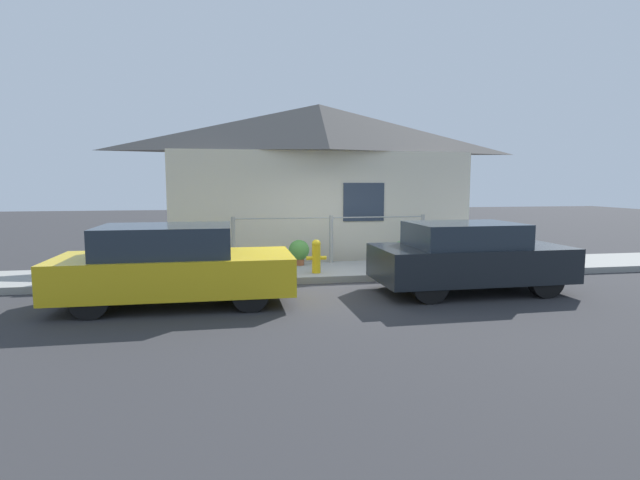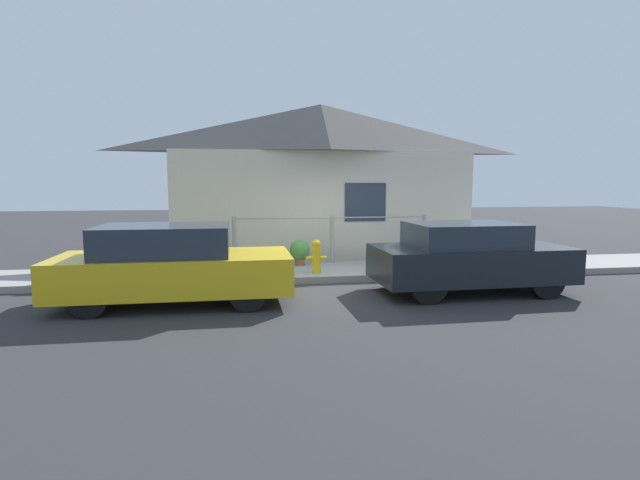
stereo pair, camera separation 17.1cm
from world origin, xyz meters
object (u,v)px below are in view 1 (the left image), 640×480
at_px(potted_plant_near_hydrant, 299,251).
at_px(potted_plant_by_fence, 174,258).
at_px(car_left, 173,265).
at_px(fire_hydrant, 316,255).
at_px(potted_plant_corner, 401,252).
at_px(car_right, 469,257).

xyz_separation_m(potted_plant_near_hydrant, potted_plant_by_fence, (-2.92, 0.02, -0.09)).
bearing_deg(car_left, fire_hydrant, 31.83).
height_order(fire_hydrant, potted_plant_corner, fire_hydrant).
relative_size(car_right, fire_hydrant, 5.01).
bearing_deg(potted_plant_near_hydrant, potted_plant_by_fence, 179.55).
bearing_deg(potted_plant_by_fence, fire_hydrant, -19.88).
relative_size(fire_hydrant, potted_plant_by_fence, 1.51).
relative_size(fire_hydrant, potted_plant_near_hydrant, 1.22).
relative_size(car_left, potted_plant_near_hydrant, 6.59).
xyz_separation_m(car_left, potted_plant_corner, (5.08, 2.51, -0.24)).
bearing_deg(car_right, car_left, 179.18).
xyz_separation_m(fire_hydrant, potted_plant_corner, (2.23, 0.74, -0.08)).
bearing_deg(car_left, car_right, -0.07).
distance_m(fire_hydrant, potted_plant_corner, 2.35).
xyz_separation_m(car_right, potted_plant_corner, (-0.49, 2.51, -0.24)).
height_order(car_left, fire_hydrant, car_left).
bearing_deg(potted_plant_corner, potted_plant_by_fence, 175.70).
relative_size(car_left, potted_plant_by_fence, 8.18).
bearing_deg(potted_plant_near_hydrant, potted_plant_corner, -8.83).
bearing_deg(potted_plant_by_fence, car_left, -84.12).
relative_size(car_left, fire_hydrant, 5.42).
relative_size(car_right, potted_plant_corner, 6.46).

